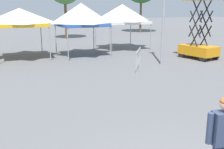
{
  "coord_description": "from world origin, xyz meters",
  "views": [
    {
      "loc": [
        -3.04,
        -2.92,
        3.25
      ],
      "look_at": [
        0.27,
        4.16,
        1.3
      ],
      "focal_mm": 43.5,
      "sensor_mm": 36.0,
      "label": 1
    }
  ],
  "objects": [
    {
      "name": "canopy_tent_behind_right",
      "position": [
        6.86,
        16.38,
        2.73
      ],
      "size": [
        3.5,
        3.5,
        3.47
      ],
      "color": "#9E9EA3",
      "rests_on": "ground"
    },
    {
      "name": "canopy_tent_far_right",
      "position": [
        -0.92,
        15.42,
        2.63
      ],
      "size": [
        3.23,
        3.23,
        3.19
      ],
      "color": "#9E9EA3",
      "rests_on": "ground"
    },
    {
      "name": "person_foreground",
      "position": [
        0.53,
        0.16,
        1.03
      ],
      "size": [
        0.63,
        0.34,
        1.78
      ],
      "color": "#33384C",
      "rests_on": "ground"
    },
    {
      "name": "crowd_barrier_near_person",
      "position": [
        4.21,
        9.32,
        0.75
      ],
      "size": [
        1.28,
        1.72,
        1.08
      ],
      "color": "#B7BABF",
      "rests_on": "ground"
    },
    {
      "name": "scissor_lift",
      "position": [
        9.4,
        10.46,
        1.29
      ],
      "size": [
        1.72,
        2.48,
        4.33
      ],
      "color": "black",
      "rests_on": "ground"
    },
    {
      "name": "canopy_tent_left_of_center",
      "position": [
        2.95,
        14.75,
        2.75
      ],
      "size": [
        3.09,
        3.09,
        3.51
      ],
      "color": "#9E9EA3",
      "rests_on": "ground"
    }
  ]
}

